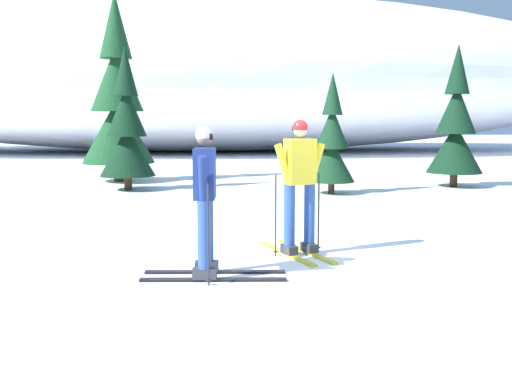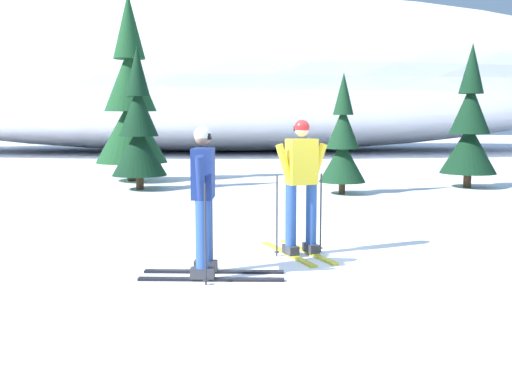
{
  "view_description": "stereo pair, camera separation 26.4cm",
  "coord_description": "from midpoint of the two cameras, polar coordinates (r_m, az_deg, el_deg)",
  "views": [
    {
      "loc": [
        -1.93,
        -7.41,
        1.87
      ],
      "look_at": [
        -1.13,
        0.07,
        0.95
      ],
      "focal_mm": 41.88,
      "sensor_mm": 36.0,
      "label": 1
    },
    {
      "loc": [
        -1.66,
        -7.43,
        1.87
      ],
      "look_at": [
        -1.13,
        0.07,
        0.95
      ],
      "focal_mm": 41.88,
      "sensor_mm": 36.0,
      "label": 2
    }
  ],
  "objects": [
    {
      "name": "pine_tree_far_left",
      "position": [
        18.39,
        -11.49,
        8.28
      ],
      "size": [
        2.15,
        2.15,
        5.57
      ],
      "color": "#47301E",
      "rests_on": "ground"
    },
    {
      "name": "pine_tree_far_right",
      "position": [
        17.32,
        20.14,
        5.77
      ],
      "size": [
        1.5,
        1.5,
        3.9
      ],
      "color": "#47301E",
      "rests_on": "ground"
    },
    {
      "name": "snow_ridge_background",
      "position": [
        35.22,
        -2.69,
        11.05
      ],
      "size": [
        48.76,
        18.61,
        8.73
      ],
      "primitive_type": "ellipsoid",
      "color": "white",
      "rests_on": "ground"
    },
    {
      "name": "pine_tree_center_left",
      "position": [
        16.08,
        -10.68,
        5.81
      ],
      "size": [
        1.45,
        1.45,
        3.76
      ],
      "color": "#47301E",
      "rests_on": "ground"
    },
    {
      "name": "ground_plane",
      "position": [
        7.86,
        9.33,
        -6.88
      ],
      "size": [
        120.0,
        120.0,
        0.0
      ],
      "primitive_type": "plane",
      "color": "white"
    },
    {
      "name": "skier_navy_jacket",
      "position": [
        7.03,
        -3.91,
        -0.56
      ],
      "size": [
        1.74,
        0.83,
        1.79
      ],
      "color": "black",
      "rests_on": "ground"
    },
    {
      "name": "skier_yellow_jacket",
      "position": [
        8.17,
        5.26,
        0.7
      ],
      "size": [
        0.89,
        1.66,
        1.86
      ],
      "color": "gold",
      "rests_on": "ground"
    },
    {
      "name": "pine_tree_center_right",
      "position": [
        15.04,
        8.78,
        4.58
      ],
      "size": [
        1.16,
        1.16,
        3.01
      ],
      "color": "#47301E",
      "rests_on": "ground"
    }
  ]
}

